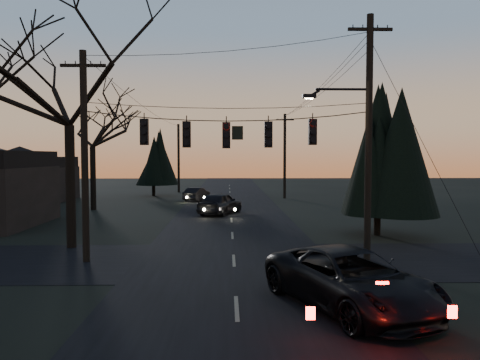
{
  "coord_description": "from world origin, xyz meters",
  "views": [
    {
      "loc": [
        -0.25,
        -8.95,
        4.32
      ],
      "look_at": [
        0.26,
        10.16,
        3.32
      ],
      "focal_mm": 35.0,
      "sensor_mm": 36.0,
      "label": 1
    }
  ],
  "objects_px": {
    "evergreen_right": "(378,154)",
    "utility_pole_left": "(86,262)",
    "utility_pole_right": "(367,260)",
    "bare_tree_left": "(68,75)",
    "suv_near": "(351,280)",
    "sedan_oncoming_a": "(220,203)",
    "sedan_oncoming_b": "(197,194)",
    "utility_pole_far_l": "(179,192)",
    "utility_pole_far_r": "(285,198)"
  },
  "relations": [
    {
      "from": "bare_tree_left",
      "to": "evergreen_right",
      "type": "bearing_deg",
      "value": 10.98
    },
    {
      "from": "utility_pole_right",
      "to": "utility_pole_left",
      "type": "height_order",
      "value": "utility_pole_right"
    },
    {
      "from": "utility_pole_left",
      "to": "bare_tree_left",
      "type": "xyz_separation_m",
      "value": [
        -1.58,
        2.97,
        8.0
      ]
    },
    {
      "from": "bare_tree_left",
      "to": "suv_near",
      "type": "xyz_separation_m",
      "value": [
        10.78,
        -9.07,
        -7.18
      ]
    },
    {
      "from": "utility_pole_right",
      "to": "bare_tree_left",
      "type": "relative_size",
      "value": 0.87
    },
    {
      "from": "sedan_oncoming_a",
      "to": "sedan_oncoming_b",
      "type": "bearing_deg",
      "value": -54.29
    },
    {
      "from": "utility_pole_left",
      "to": "bare_tree_left",
      "type": "relative_size",
      "value": 0.74
    },
    {
      "from": "evergreen_right",
      "to": "bare_tree_left",
      "type": "bearing_deg",
      "value": -169.02
    },
    {
      "from": "evergreen_right",
      "to": "sedan_oncoming_b",
      "type": "distance_m",
      "value": 22.87
    },
    {
      "from": "bare_tree_left",
      "to": "sedan_oncoming_b",
      "type": "xyz_separation_m",
      "value": [
        4.38,
        22.66,
        -7.38
      ]
    },
    {
      "from": "suv_near",
      "to": "utility_pole_left",
      "type": "bearing_deg",
      "value": 123.97
    },
    {
      "from": "utility_pole_left",
      "to": "utility_pole_far_r",
      "type": "relative_size",
      "value": 1.0
    },
    {
      "from": "utility_pole_far_l",
      "to": "sedan_oncoming_b",
      "type": "distance_m",
      "value": 10.75
    },
    {
      "from": "evergreen_right",
      "to": "sedan_oncoming_a",
      "type": "distance_m",
      "value": 13.16
    },
    {
      "from": "utility_pole_far_l",
      "to": "utility_pole_right",
      "type": "bearing_deg",
      "value": -72.28
    },
    {
      "from": "sedan_oncoming_a",
      "to": "sedan_oncoming_b",
      "type": "height_order",
      "value": "sedan_oncoming_a"
    },
    {
      "from": "utility_pole_far_r",
      "to": "utility_pole_right",
      "type": "bearing_deg",
      "value": -90.0
    },
    {
      "from": "utility_pole_right",
      "to": "evergreen_right",
      "type": "xyz_separation_m",
      "value": [
        2.34,
        5.97,
        4.4
      ]
    },
    {
      "from": "utility_pole_far_r",
      "to": "sedan_oncoming_b",
      "type": "xyz_separation_m",
      "value": [
        -8.7,
        -2.36,
        0.63
      ]
    },
    {
      "from": "utility_pole_right",
      "to": "bare_tree_left",
      "type": "bearing_deg",
      "value": 167.19
    },
    {
      "from": "suv_near",
      "to": "sedan_oncoming_a",
      "type": "relative_size",
      "value": 1.24
    },
    {
      "from": "utility_pole_far_l",
      "to": "suv_near",
      "type": "bearing_deg",
      "value": -77.67
    },
    {
      "from": "bare_tree_left",
      "to": "sedan_oncoming_a",
      "type": "bearing_deg",
      "value": 61.02
    },
    {
      "from": "utility_pole_left",
      "to": "evergreen_right",
      "type": "xyz_separation_m",
      "value": [
        13.84,
        5.97,
        4.4
      ]
    },
    {
      "from": "utility_pole_right",
      "to": "utility_pole_far_l",
      "type": "bearing_deg",
      "value": 107.72
    },
    {
      "from": "evergreen_right",
      "to": "sedan_oncoming_a",
      "type": "bearing_deg",
      "value": 133.07
    },
    {
      "from": "utility_pole_right",
      "to": "utility_pole_left",
      "type": "distance_m",
      "value": 11.5
    },
    {
      "from": "utility_pole_left",
      "to": "sedan_oncoming_b",
      "type": "distance_m",
      "value": 25.8
    },
    {
      "from": "sedan_oncoming_b",
      "to": "utility_pole_far_r",
      "type": "bearing_deg",
      "value": -146.07
    },
    {
      "from": "utility_pole_right",
      "to": "sedan_oncoming_a",
      "type": "xyz_separation_m",
      "value": [
        -6.3,
        15.21,
        0.81
      ]
    },
    {
      "from": "utility_pole_far_l",
      "to": "evergreen_right",
      "type": "bearing_deg",
      "value": -65.25
    },
    {
      "from": "utility_pole_far_r",
      "to": "bare_tree_left",
      "type": "relative_size",
      "value": 0.74
    },
    {
      "from": "evergreen_right",
      "to": "utility_pole_left",
      "type": "bearing_deg",
      "value": -156.68
    },
    {
      "from": "utility_pole_right",
      "to": "utility_pole_far_l",
      "type": "relative_size",
      "value": 1.25
    },
    {
      "from": "suv_near",
      "to": "sedan_oncoming_a",
      "type": "bearing_deg",
      "value": 78.12
    },
    {
      "from": "bare_tree_left",
      "to": "evergreen_right",
      "type": "xyz_separation_m",
      "value": [
        15.42,
        2.99,
        -3.6
      ]
    },
    {
      "from": "utility_pole_left",
      "to": "suv_near",
      "type": "relative_size",
      "value": 1.43
    },
    {
      "from": "sedan_oncoming_b",
      "to": "utility_pole_far_l",
      "type": "bearing_deg",
      "value": -56.14
    },
    {
      "from": "utility_pole_far_r",
      "to": "sedan_oncoming_b",
      "type": "distance_m",
      "value": 9.04
    },
    {
      "from": "utility_pole_far_l",
      "to": "evergreen_right",
      "type": "relative_size",
      "value": 1.05
    },
    {
      "from": "utility_pole_right",
      "to": "bare_tree_left",
      "type": "xyz_separation_m",
      "value": [
        -13.08,
        2.97,
        8.0
      ]
    },
    {
      "from": "utility_pole_far_r",
      "to": "utility_pole_left",
      "type": "bearing_deg",
      "value": -112.33
    },
    {
      "from": "utility_pole_left",
      "to": "sedan_oncoming_a",
      "type": "xyz_separation_m",
      "value": [
        5.2,
        15.21,
        0.81
      ]
    },
    {
      "from": "utility_pole_right",
      "to": "utility_pole_far_r",
      "type": "relative_size",
      "value": 1.18
    },
    {
      "from": "utility_pole_far_l",
      "to": "suv_near",
      "type": "distance_m",
      "value": 43.09
    },
    {
      "from": "bare_tree_left",
      "to": "sedan_oncoming_a",
      "type": "relative_size",
      "value": 2.4
    },
    {
      "from": "bare_tree_left",
      "to": "utility_pole_far_l",
      "type": "bearing_deg",
      "value": 87.26
    },
    {
      "from": "bare_tree_left",
      "to": "utility_pole_left",
      "type": "bearing_deg",
      "value": -62.02
    },
    {
      "from": "bare_tree_left",
      "to": "suv_near",
      "type": "relative_size",
      "value": 1.93
    },
    {
      "from": "utility_pole_left",
      "to": "bare_tree_left",
      "type": "distance_m",
      "value": 8.68
    }
  ]
}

